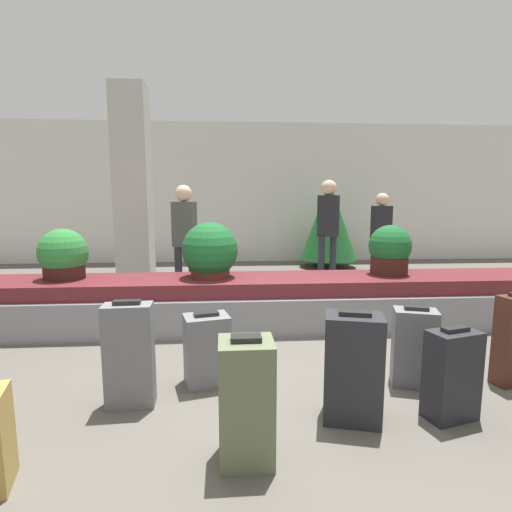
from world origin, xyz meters
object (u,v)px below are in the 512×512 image
Objects in this scene: potted_plant_1 at (210,252)px; potted_plant_2 at (390,251)px; pillar at (133,191)px; suitcase_6 at (207,350)px; traveler_2 at (381,230)px; suitcase_5 at (353,368)px; traveler_0 at (185,233)px; suitcase_2 at (129,355)px; decorated_tree at (329,221)px; traveler_1 at (328,223)px; suitcase_7 at (452,375)px; suitcase_0 at (414,347)px; suitcase_1 at (246,401)px; potted_plant_0 at (63,256)px.

potted_plant_1 is 2.16m from potted_plant_2.
pillar is 5.30× the size of suitcase_6.
suitcase_6 is at bearing -88.83° from potted_plant_1.
potted_plant_2 is 0.38× the size of traveler_2.
suitcase_5 is 3.62m from traveler_0.
suitcase_5 is at bearing -13.86° from suitcase_2.
decorated_tree reaches higher than potted_plant_2.
potted_plant_2 is at bearing -42.19° from traveler_1.
suitcase_6 is 0.33× the size of decorated_tree.
suitcase_2 is 1.58m from suitcase_5.
pillar is 3.92m from potted_plant_2.
pillar is 4.21m from traveler_2.
suitcase_0 is at bearing 78.34° from suitcase_7.
traveler_2 reaches higher than suitcase_1.
traveler_0 is 0.91× the size of decorated_tree.
potted_plant_1 is 3.61m from traveler_2.
traveler_0 reaches higher than suitcase_5.
potted_plant_0 is 0.96× the size of potted_plant_2.
suitcase_5 is 2.47m from potted_plant_2.
pillar is at bearing 98.74° from suitcase_2.
suitcase_6 is 2.69m from potted_plant_2.
potted_plant_1 is at bearing 30.44° from traveler_2.
traveler_2 is at bearing 71.31° from potted_plant_2.
potted_plant_2 is 0.36× the size of traveler_0.
traveler_0 is at bearing 40.75° from potted_plant_0.
traveler_2 is at bearing 46.69° from suitcase_2.
suitcase_6 is at bearing -143.93° from potted_plant_2.
traveler_1 is 1.13× the size of traveler_2.
pillar is 4.17× the size of suitcase_5.
suitcase_5 is at bearing -127.81° from suitcase_0.
suitcase_0 is at bearing -26.86° from potted_plant_0.
suitcase_2 is 1.22× the size of potted_plant_1.
suitcase_6 is 1.05× the size of potted_plant_0.
suitcase_2 reaches higher than suitcase_6.
suitcase_7 is 1.13× the size of potted_plant_0.
potted_plant_2 is at bearing -0.22° from potted_plant_0.
suitcase_5 is 0.68m from suitcase_7.
potted_plant_1 reaches higher than suitcase_2.
decorated_tree is (3.64, 2.02, -0.59)m from pillar.
traveler_1 reaches higher than suitcase_5.
suitcase_5 is 0.48× the size of traveler_2.
pillar is at bearing 147.11° from suitcase_0.
suitcase_6 is 2.38m from potted_plant_0.
potted_plant_1 is (-0.30, 2.49, 0.52)m from suitcase_1.
suitcase_0 is 0.86× the size of suitcase_5.
traveler_2 is at bearing 60.45° from suitcase_1.
pillar is at bearing 111.56° from suitcase_7.
suitcase_0 is (2.95, -3.47, -1.28)m from pillar.
suitcase_1 is at bearing -108.19° from decorated_tree.
suitcase_7 is 4.08m from potted_plant_0.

